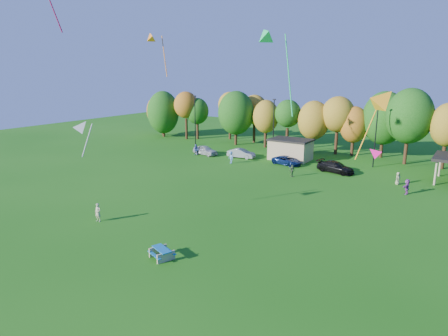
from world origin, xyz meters
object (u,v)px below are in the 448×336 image
Objects in this scene: car_a at (205,150)px; picnic_table at (162,253)px; car_b at (241,153)px; kite_flyer at (98,213)px; car_c at (287,161)px; car_d at (336,167)px.

picnic_table is at bearing -140.87° from car_a.
kite_flyer is at bearing 177.81° from car_b.
car_a reaches higher than car_c.
car_a is 6.29m from car_b.
kite_flyer reaches higher than car_a.
car_a is at bearing 93.17° from car_b.
car_c is at bearing -100.62° from car_b.
car_d reaches higher than car_b.
car_d reaches higher than picnic_table.
kite_flyer is 30.95m from car_a.
kite_flyer reaches higher than car_b.
car_d is at bearing -81.95° from car_c.
kite_flyer reaches higher than car_c.
picnic_table is 35.57m from car_b.
kite_flyer is (-9.92, 2.38, 0.41)m from picnic_table.
picnic_table is 0.50× the size of car_b.
car_a reaches higher than car_d.
car_a is 14.27m from car_c.
car_c is (5.05, 30.35, -0.23)m from kite_flyer.
kite_flyer is 0.38× the size of car_c.
car_a is at bearing 141.74° from picnic_table.
car_d is at bearing 58.69° from kite_flyer.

